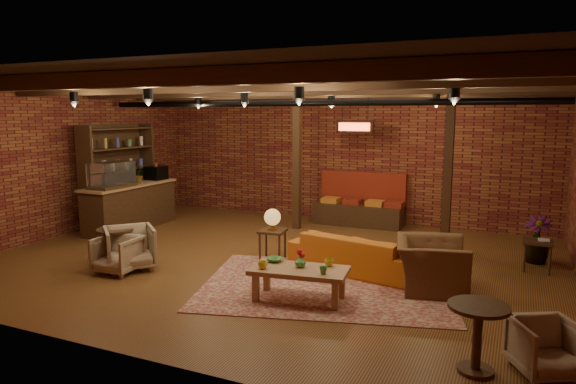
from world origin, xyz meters
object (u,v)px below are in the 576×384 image
at_px(coffee_table, 298,272).
at_px(armchair_b, 118,253).
at_px(armchair_right, 431,257).
at_px(plant_tall, 540,193).
at_px(armchair_a, 130,246).
at_px(round_table_right, 478,327).
at_px(side_table_book, 538,243).
at_px(side_table_lamp, 272,221).
at_px(armchair_far, 547,345).
at_px(round_table_left, 116,241).
at_px(sofa, 356,253).

bearing_deg(coffee_table, armchair_b, -178.85).
xyz_separation_m(armchair_right, plant_tall, (1.49, 2.23, 0.75)).
relative_size(armchair_a, armchair_b, 1.19).
bearing_deg(round_table_right, armchair_right, 109.32).
height_order(coffee_table, side_table_book, coffee_table).
xyz_separation_m(side_table_lamp, armchair_right, (2.88, -0.44, -0.21)).
xyz_separation_m(side_table_book, armchair_far, (0.00, -3.85, -0.18)).
bearing_deg(armchair_a, armchair_b, -150.11).
xyz_separation_m(round_table_left, plant_tall, (6.72, 3.24, 0.81)).
height_order(coffee_table, armchair_far, coffee_table).
bearing_deg(armchair_a, side_table_lamp, -10.83).
height_order(sofa, armchair_right, armchair_right).
distance_m(sofa, coffee_table, 1.65).
height_order(armchair_b, side_table_book, armchair_b).
bearing_deg(armchair_b, coffee_table, -1.64).
relative_size(armchair_right, round_table_right, 1.62).
bearing_deg(round_table_right, side_table_lamp, 142.73).
distance_m(side_table_lamp, armchair_right, 2.92).
bearing_deg(armchair_a, sofa, -26.17).
xyz_separation_m(coffee_table, round_table_right, (2.49, -1.15, 0.07)).
height_order(armchair_a, armchair_b, armchair_a).
height_order(side_table_book, round_table_right, round_table_right).
distance_m(sofa, armchair_far, 3.75).
distance_m(armchair_b, armchair_far, 6.46).
relative_size(round_table_right, armchair_far, 1.16).
xyz_separation_m(armchair_right, round_table_right, (0.84, -2.39, -0.03)).
height_order(sofa, plant_tall, plant_tall).
relative_size(sofa, armchair_right, 1.91).
xyz_separation_m(armchair_a, armchair_b, (-0.05, -0.24, -0.07)).
height_order(round_table_left, side_table_book, round_table_left).
bearing_deg(armchair_b, round_table_right, -13.51).
bearing_deg(armchair_right, plant_tall, -46.02).
bearing_deg(armchair_right, round_table_left, 88.57).
bearing_deg(round_table_right, coffee_table, 155.11).
relative_size(side_table_book, armchair_far, 0.88).
xyz_separation_m(sofa, coffee_table, (-0.37, -1.61, 0.09)).
height_order(side_table_lamp, round_table_right, side_table_lamp).
height_order(sofa, round_table_right, round_table_right).
height_order(coffee_table, side_table_lamp, side_table_lamp).
xyz_separation_m(coffee_table, side_table_lamp, (-1.23, 1.67, 0.30)).
xyz_separation_m(armchair_b, armchair_far, (6.40, -0.85, -0.03)).
height_order(side_table_book, armchair_far, armchair_far).
bearing_deg(armchair_b, round_table_left, 134.02).
relative_size(round_table_left, armchair_b, 0.97).
height_order(sofa, side_table_book, sofa).
bearing_deg(armchair_right, coffee_table, 114.60).
height_order(round_table_left, plant_tall, plant_tall).
height_order(round_table_right, armchair_far, round_table_right).
distance_m(coffee_table, armchair_right, 2.06).
bearing_deg(sofa, armchair_far, 149.17).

